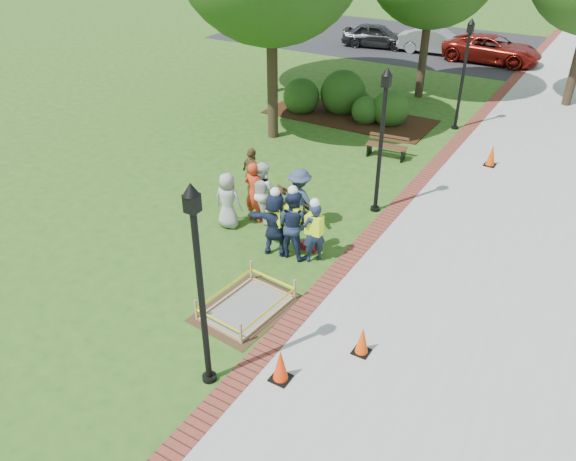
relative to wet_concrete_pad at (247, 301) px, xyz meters
The scene contains 31 objects.
ground 1.09m from the wet_concrete_pad, 127.21° to the left, with size 100.00×100.00×0.00m, color #285116.
sidewalk 11.69m from the wet_concrete_pad, 68.11° to the left, with size 6.00×60.00×0.02m, color #9E9E99.
brick_edging 10.90m from the wet_concrete_pad, 84.17° to the left, with size 0.50×60.00×0.03m, color maroon.
mulch_bed 13.35m from the wet_concrete_pad, 105.83° to the left, with size 7.00×3.00×0.05m, color #381E0F.
parking_lot 27.85m from the wet_concrete_pad, 91.32° to the left, with size 36.00×12.00×0.01m, color black.
wet_concrete_pad is the anchor object (origin of this frame).
bench_near 4.17m from the wet_concrete_pad, 108.70° to the left, with size 1.58×1.03×0.82m.
bench_far 9.70m from the wet_concrete_pad, 93.84° to the left, with size 1.48×0.62×0.78m.
cone_front 2.31m from the wet_concrete_pad, 38.73° to the right, with size 0.38×0.38×0.76m.
cone_back 2.83m from the wet_concrete_pad, ahead, with size 0.35×0.35×0.68m.
cone_far 11.22m from the wet_concrete_pad, 75.86° to the left, with size 0.39×0.39×0.77m.
toolbox 2.92m from the wet_concrete_pad, 90.22° to the left, with size 0.41×0.23×0.21m, color maroon.
lamp_near 3.17m from the wet_concrete_pad, 74.24° to the right, with size 0.28×0.28×4.26m.
lamp_mid 6.29m from the wet_concrete_pad, 84.06° to the left, with size 0.28×0.28×4.26m.
lamp_far 14.04m from the wet_concrete_pad, 87.49° to the left, with size 0.28×0.28×4.26m.
shrub_a 13.69m from the wet_concrete_pad, 114.81° to the left, with size 1.56×1.56×1.56m, color #1F4112.
shrub_b 13.99m from the wet_concrete_pad, 107.52° to the left, with size 1.94×1.94×1.94m, color #1F4112.
shrub_c 12.92m from the wet_concrete_pad, 102.46° to the left, with size 1.18×1.18×1.18m, color #1F4112.
shrub_d 13.11m from the wet_concrete_pad, 98.23° to the left, with size 1.49×1.49×1.49m, color #1F4112.
shrub_e 14.67m from the wet_concrete_pad, 104.80° to the left, with size 0.86×0.86×0.86m, color #1F4112.
casual_person_a 3.86m from the wet_concrete_pad, 132.29° to the left, with size 0.56×0.41×1.64m.
casual_person_b 4.14m from the wet_concrete_pad, 121.34° to the left, with size 0.62×0.43×1.81m.
casual_person_c 4.19m from the wet_concrete_pad, 118.03° to the left, with size 0.66×0.54×1.79m.
casual_person_d 5.43m from the wet_concrete_pad, 122.74° to the left, with size 0.64×0.54×1.69m.
casual_person_e 3.91m from the wet_concrete_pad, 102.18° to the left, with size 0.60×0.40×1.80m.
hivis_worker_a 2.53m from the wet_concrete_pad, 106.49° to the left, with size 0.63×0.48×1.92m.
hivis_worker_b 2.65m from the wet_concrete_pad, 82.88° to the left, with size 0.60×0.62×1.79m.
hivis_worker_c 2.60m from the wet_concrete_pad, 96.08° to the left, with size 0.60×0.40×2.01m.
parked_car_a 26.45m from the wet_concrete_pad, 107.18° to the left, with size 4.74×2.06×1.54m, color #242326.
parked_car_b 25.92m from the wet_concrete_pad, 99.22° to the left, with size 4.81×2.09×1.57m, color #A0A0A4.
parked_car_c 25.22m from the wet_concrete_pad, 91.89° to the left, with size 4.91×2.13×1.60m, color maroon.
Camera 1 is at (6.64, -8.96, 8.11)m, focal length 35.00 mm.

